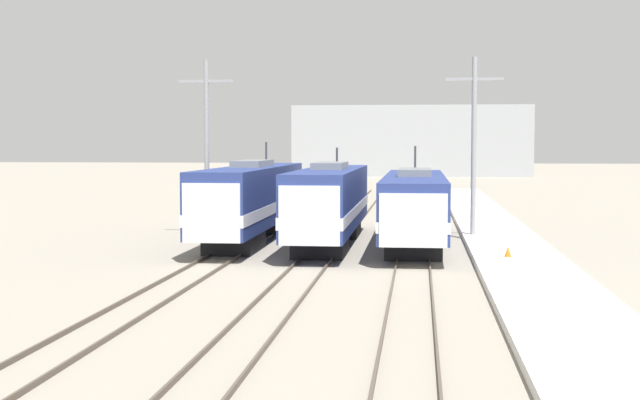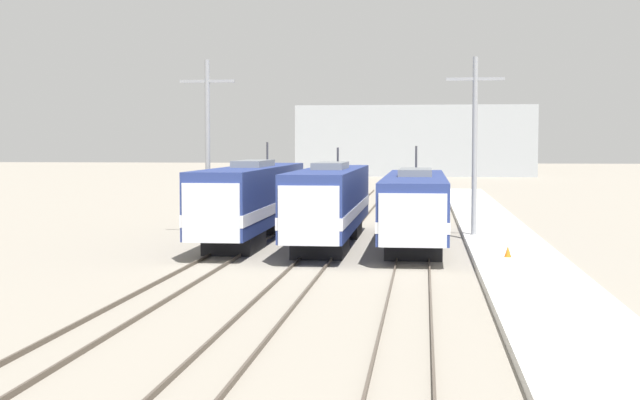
{
  "view_description": "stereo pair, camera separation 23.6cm",
  "coord_description": "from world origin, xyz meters",
  "px_view_note": "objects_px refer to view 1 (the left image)",
  "views": [
    {
      "loc": [
        4.61,
        -38.51,
        5.28
      ],
      "look_at": [
        0.0,
        2.7,
        2.64
      ],
      "focal_mm": 50.0,
      "sensor_mm": 36.0,
      "label": 1
    },
    {
      "loc": [
        4.85,
        -38.48,
        5.28
      ],
      "look_at": [
        0.0,
        2.7,
        2.64
      ],
      "focal_mm": 50.0,
      "sensor_mm": 36.0,
      "label": 2
    }
  ],
  "objects_px": {
    "locomotive_far_left": "(251,200)",
    "locomotive_far_right": "(414,206)",
    "locomotive_center": "(329,203)",
    "catenary_tower_right": "(474,143)",
    "catenary_tower_left": "(207,143)",
    "traffic_cone": "(508,252)"
  },
  "relations": [
    {
      "from": "locomotive_far_left",
      "to": "locomotive_far_right",
      "type": "distance_m",
      "value": 8.77
    },
    {
      "from": "locomotive_center",
      "to": "catenary_tower_right",
      "type": "height_order",
      "value": "catenary_tower_right"
    },
    {
      "from": "catenary_tower_left",
      "to": "traffic_cone",
      "type": "distance_m",
      "value": 19.02
    },
    {
      "from": "catenary_tower_left",
      "to": "catenary_tower_right",
      "type": "relative_size",
      "value": 1.0
    },
    {
      "from": "locomotive_center",
      "to": "traffic_cone",
      "type": "distance_m",
      "value": 10.54
    },
    {
      "from": "locomotive_center",
      "to": "catenary_tower_right",
      "type": "xyz_separation_m",
      "value": [
        7.53,
        3.52,
        3.11
      ]
    },
    {
      "from": "locomotive_far_left",
      "to": "traffic_cone",
      "type": "height_order",
      "value": "locomotive_far_left"
    },
    {
      "from": "locomotive_far_right",
      "to": "catenary_tower_right",
      "type": "bearing_deg",
      "value": 40.67
    },
    {
      "from": "locomotive_far_left",
      "to": "catenary_tower_left",
      "type": "bearing_deg",
      "value": 146.65
    },
    {
      "from": "locomotive_center",
      "to": "catenary_tower_left",
      "type": "bearing_deg",
      "value": 154.12
    },
    {
      "from": "catenary_tower_left",
      "to": "locomotive_center",
      "type": "bearing_deg",
      "value": -25.88
    },
    {
      "from": "locomotive_far_right",
      "to": "traffic_cone",
      "type": "height_order",
      "value": "locomotive_far_right"
    },
    {
      "from": "locomotive_center",
      "to": "catenary_tower_left",
      "type": "distance_m",
      "value": 8.64
    },
    {
      "from": "locomotive_far_right",
      "to": "locomotive_far_left",
      "type": "bearing_deg",
      "value": 174.65
    },
    {
      "from": "catenary_tower_right",
      "to": "traffic_cone",
      "type": "relative_size",
      "value": 21.12
    },
    {
      "from": "traffic_cone",
      "to": "catenary_tower_right",
      "type": "bearing_deg",
      "value": 95.73
    },
    {
      "from": "locomotive_far_right",
      "to": "catenary_tower_left",
      "type": "bearing_deg",
      "value": 166.83
    },
    {
      "from": "traffic_cone",
      "to": "catenary_tower_left",
      "type": "bearing_deg",
      "value": 148.78
    },
    {
      "from": "locomotive_far_left",
      "to": "locomotive_center",
      "type": "height_order",
      "value": "locomotive_far_left"
    },
    {
      "from": "locomotive_center",
      "to": "catenary_tower_right",
      "type": "relative_size",
      "value": 1.78
    },
    {
      "from": "locomotive_far_left",
      "to": "locomotive_center",
      "type": "relative_size",
      "value": 1.11
    },
    {
      "from": "catenary_tower_left",
      "to": "traffic_cone",
      "type": "bearing_deg",
      "value": -31.22
    }
  ]
}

